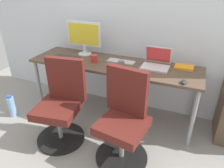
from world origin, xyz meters
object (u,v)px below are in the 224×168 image
Objects in this scene: coffee_mug at (94,59)px; office_chair_right at (124,121)px; water_bottle_on_floor at (12,106)px; office_chair_left at (61,106)px; desktop_monitor at (84,36)px; open_laptop at (156,62)px.

office_chair_right is at bearing -43.79° from coffee_mug.
water_bottle_on_floor is 3.37× the size of coffee_mug.
office_chair_left is at bearing -5.07° from water_bottle_on_floor.
coffee_mug is (0.25, -0.21, -0.20)m from desktop_monitor.
office_chair_left is at bearing -179.99° from office_chair_right.
office_chair_right is (0.73, 0.00, 0.00)m from office_chair_left.
coffee_mug is at bearing -168.27° from open_laptop.
office_chair_left reaches higher than water_bottle_on_floor.
coffee_mug is at bearing 136.21° from office_chair_right.
open_laptop is 0.75m from coffee_mug.
water_bottle_on_floor is at bearing 177.24° from office_chair_right.
coffee_mug is (-0.60, 0.58, 0.37)m from office_chair_right.
office_chair_right is at bearing 0.01° from office_chair_left.
office_chair_left is 3.03× the size of open_laptop.
office_chair_left is 10.22× the size of coffee_mug.
desktop_monitor reaches higher than office_chair_right.
office_chair_left is 1.00× the size of office_chair_right.
desktop_monitor reaches higher than office_chair_left.
office_chair_right is 0.91m from coffee_mug.
office_chair_left is at bearing -81.52° from desktop_monitor.
office_chair_right reaches higher than water_bottle_on_floor.
water_bottle_on_floor is at bearing -159.44° from open_laptop.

